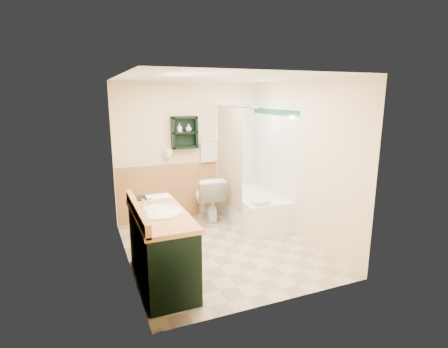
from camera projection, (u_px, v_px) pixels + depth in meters
floor at (221, 248)px, 5.09m from camera, size 3.00×3.00×0.00m
back_wall at (189, 151)px, 6.19m from camera, size 2.60×0.04×2.40m
left_wall at (122, 176)px, 4.33m from camera, size 0.04×3.00×2.40m
right_wall at (301, 161)px, 5.32m from camera, size 0.04×3.00×2.40m
ceiling at (221, 76)px, 4.55m from camera, size 2.60×3.00×0.04m
wainscot_left at (129, 228)px, 4.50m from camera, size 2.98×2.98×1.00m
wainscot_back at (190, 190)px, 6.32m from camera, size 2.58×2.58×1.00m
mirror_frame at (131, 159)px, 3.79m from camera, size 1.30×1.30×1.00m
mirror_glass at (132, 159)px, 3.79m from camera, size 1.20×1.20×0.90m
tile_right at (273, 162)px, 6.01m from camera, size 1.50×1.50×2.10m
tile_back at (242, 156)px, 6.57m from camera, size 0.95×0.95×2.10m
tile_accent at (274, 112)px, 5.82m from camera, size 1.50×1.50×0.10m
wall_shelf at (184, 132)px, 5.97m from camera, size 0.45×0.15×0.55m
hair_dryer at (168, 153)px, 5.96m from camera, size 0.10×0.24×0.18m
towel_bar at (208, 142)px, 6.23m from camera, size 0.40×0.06×0.40m
curtain_rod at (234, 106)px, 5.52m from camera, size 0.03×1.60×0.03m
shower_curtain at (229, 157)px, 5.87m from camera, size 1.05×1.05×1.70m
vanity at (161, 248)px, 4.08m from camera, size 0.59×1.37×0.87m
bathtub at (252, 207)px, 6.11m from camera, size 0.76×1.50×0.51m
toilet at (207, 199)px, 6.13m from camera, size 0.51×0.84×0.80m
counter_towel at (159, 198)px, 4.49m from camera, size 0.30×0.23×0.04m
vanity_book at (136, 191)px, 4.48m from camera, size 0.15×0.05×0.21m
tub_towel at (260, 203)px, 5.43m from camera, size 0.25×0.21×0.07m
soap_bottle_a at (179, 130)px, 5.93m from camera, size 0.09×0.15×0.06m
soap_bottle_b at (189, 129)px, 5.98m from camera, size 0.13×0.15×0.10m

